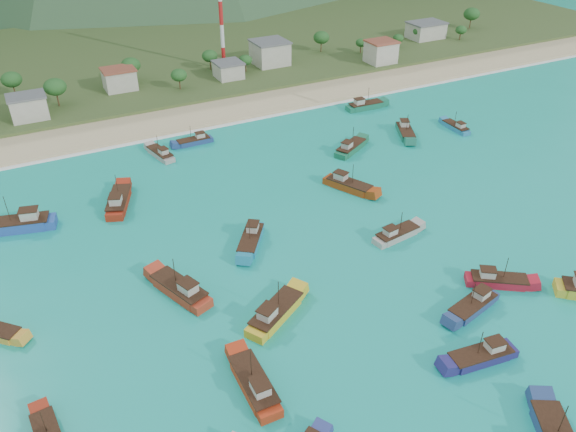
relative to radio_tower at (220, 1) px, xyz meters
name	(u,v)px	position (x,y,z in m)	size (l,w,h in m)	color
ground	(304,295)	(-29.42, -108.00, -22.52)	(600.00, 600.00, 0.00)	#0D968C
beach	(162,122)	(-29.42, -29.00, -22.52)	(400.00, 18.00, 1.20)	beige
land	(112,60)	(-29.42, 32.00, -22.52)	(400.00, 110.00, 2.40)	#385123
surf_line	(173,135)	(-29.42, -38.50, -22.52)	(400.00, 2.50, 0.08)	white
village	(207,69)	(-8.10, -6.71, -17.87)	(221.73, 26.75, 7.13)	beige
vegetation	(130,77)	(-31.20, -4.42, -17.44)	(271.04, 25.64, 8.31)	#235623
radio_tower	(220,1)	(0.00, 0.00, 0.00)	(1.20, 1.20, 41.85)	red
boat_1	(254,385)	(-44.21, -121.61, -21.71)	(3.58, 11.32, 6.65)	#AF2F13
boat_2	(497,281)	(0.21, -120.17, -21.84)	(9.95, 8.06, 5.91)	#B4192A
boat_4	(365,106)	(23.76, -46.05, -21.76)	(10.94, 3.68, 6.38)	#166A4D
boat_6	(397,235)	(-6.42, -101.62, -21.88)	(9.94, 4.11, 5.70)	#A69E96
boat_8	(160,154)	(-35.66, -49.04, -21.92)	(4.61, 9.64, 5.48)	#A49C95
boat_10	(481,356)	(-13.96, -131.45, -21.82)	(10.48, 4.30, 6.01)	navy
boat_12	(119,202)	(-49.41, -66.78, -21.65)	(7.61, 12.26, 6.97)	maroon
boat_13	(251,240)	(-31.15, -91.11, -21.78)	(8.68, 10.41, 6.24)	teal
boat_16	(18,225)	(-68.26, -66.73, -21.50)	(13.74, 6.97, 7.79)	#244DA8
boat_17	(348,186)	(-4.59, -82.15, -21.74)	(7.69, 11.27, 6.48)	#A63C11
boat_18	(456,128)	(36.63, -68.70, -21.99)	(2.80, 8.74, 5.12)	teal
boat_19	(275,313)	(-35.75, -110.61, -21.67)	(11.71, 8.86, 6.85)	gold
boat_20	(351,148)	(5.66, -66.96, -21.78)	(10.79, 7.87, 6.26)	#176745
boat_21	(180,290)	(-46.92, -98.75, -21.64)	(7.52, 12.37, 7.03)	#AC351E
boat_24	(194,142)	(-26.30, -46.00, -21.95)	(8.97, 2.67, 5.30)	navy
boat_25	(473,306)	(-7.65, -122.96, -21.84)	(10.47, 5.18, 5.94)	navy
boat_30	(405,132)	(22.92, -65.49, -21.77)	(7.51, 10.96, 6.30)	#1B6651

